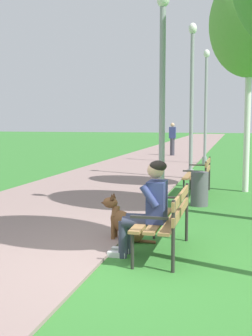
{
  "coord_description": "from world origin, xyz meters",
  "views": [
    {
      "loc": [
        1.34,
        -4.88,
        1.74
      ],
      "look_at": [
        -0.59,
        2.69,
        0.9
      ],
      "focal_mm": 46.88,
      "sensor_mm": 36.0,
      "label": 1
    }
  ],
  "objects_px": {
    "park_bench_near": "(167,216)",
    "lamp_post_near": "(162,100)",
    "birch_tree_third": "(250,24)",
    "pedestrian_distant": "(172,139)",
    "litter_bin": "(199,189)",
    "lamp_post_far": "(206,106)",
    "dog_brown": "(126,224)",
    "park_bench_mid": "(200,173)",
    "person_seated_on_near_bench": "(148,205)",
    "lamp_post_mid": "(192,100)"
  },
  "relations": [
    {
      "from": "lamp_post_mid",
      "to": "lamp_post_far",
      "type": "height_order",
      "value": "lamp_post_mid"
    },
    {
      "from": "litter_bin",
      "to": "lamp_post_far",
      "type": "bearing_deg",
      "value": 93.43
    },
    {
      "from": "lamp_post_near",
      "to": "lamp_post_far",
      "type": "relative_size",
      "value": 0.9
    },
    {
      "from": "park_bench_mid",
      "to": "litter_bin",
      "type": "relative_size",
      "value": 2.14
    },
    {
      "from": "park_bench_mid",
      "to": "person_seated_on_near_bench",
      "type": "bearing_deg",
      "value": -92.62
    },
    {
      "from": "lamp_post_far",
      "to": "park_bench_near",
      "type": "bearing_deg",
      "value": -88.17
    },
    {
      "from": "litter_bin",
      "to": "birch_tree_third",
      "type": "bearing_deg",
      "value": 65.72
    },
    {
      "from": "park_bench_mid",
      "to": "lamp_post_near",
      "type": "bearing_deg",
      "value": -102.65
    },
    {
      "from": "dog_brown",
      "to": "lamp_post_mid",
      "type": "distance_m",
      "value": 7.31
    },
    {
      "from": "park_bench_near",
      "to": "park_bench_mid",
      "type": "xyz_separation_m",
      "value": [
        0.02,
        4.86,
        0.0
      ]
    },
    {
      "from": "birch_tree_third",
      "to": "litter_bin",
      "type": "bearing_deg",
      "value": -114.28
    },
    {
      "from": "pedestrian_distant",
      "to": "lamp_post_far",
      "type": "bearing_deg",
      "value": -63.51
    },
    {
      "from": "birch_tree_third",
      "to": "pedestrian_distant",
      "type": "xyz_separation_m",
      "value": [
        -3.34,
        10.45,
        -3.19
      ]
    },
    {
      "from": "dog_brown",
      "to": "lamp_post_near",
      "type": "xyz_separation_m",
      "value": [
        0.17,
        2.08,
        1.86
      ]
    },
    {
      "from": "lamp_post_mid",
      "to": "park_bench_near",
      "type": "bearing_deg",
      "value": -86.45
    },
    {
      "from": "park_bench_mid",
      "to": "lamp_post_far",
      "type": "bearing_deg",
      "value": 93.22
    },
    {
      "from": "person_seated_on_near_bench",
      "to": "lamp_post_far",
      "type": "distance_m",
      "value": 12.58
    },
    {
      "from": "lamp_post_mid",
      "to": "litter_bin",
      "type": "distance_m",
      "value": 4.52
    },
    {
      "from": "dog_brown",
      "to": "lamp_post_near",
      "type": "height_order",
      "value": "lamp_post_near"
    },
    {
      "from": "lamp_post_mid",
      "to": "lamp_post_far",
      "type": "bearing_deg",
      "value": 89.18
    },
    {
      "from": "litter_bin",
      "to": "dog_brown",
      "type": "bearing_deg",
      "value": -105.05
    },
    {
      "from": "person_seated_on_near_bench",
      "to": "lamp_post_near",
      "type": "bearing_deg",
      "value": 96.17
    },
    {
      "from": "park_bench_mid",
      "to": "birch_tree_third",
      "type": "height_order",
      "value": "birch_tree_third"
    },
    {
      "from": "park_bench_near",
      "to": "litter_bin",
      "type": "relative_size",
      "value": 2.14
    },
    {
      "from": "person_seated_on_near_bench",
      "to": "birch_tree_third",
      "type": "relative_size",
      "value": 0.23
    },
    {
      "from": "litter_bin",
      "to": "person_seated_on_near_bench",
      "type": "bearing_deg",
      "value": -95.42
    },
    {
      "from": "litter_bin",
      "to": "park_bench_mid",
      "type": "bearing_deg",
      "value": 94.52
    },
    {
      "from": "lamp_post_far",
      "to": "birch_tree_third",
      "type": "height_order",
      "value": "birch_tree_third"
    },
    {
      "from": "park_bench_near",
      "to": "lamp_post_mid",
      "type": "xyz_separation_m",
      "value": [
        -0.46,
        7.44,
        1.84
      ]
    },
    {
      "from": "park_bench_near",
      "to": "pedestrian_distant",
      "type": "distance_m",
      "value": 16.15
    },
    {
      "from": "birch_tree_third",
      "to": "park_bench_mid",
      "type": "bearing_deg",
      "value": -147.54
    },
    {
      "from": "birch_tree_third",
      "to": "lamp_post_far",
      "type": "bearing_deg",
      "value": 102.4
    },
    {
      "from": "lamp_post_near",
      "to": "birch_tree_third",
      "type": "relative_size",
      "value": 0.77
    },
    {
      "from": "pedestrian_distant",
      "to": "lamp_post_mid",
      "type": "bearing_deg",
      "value": -78.21
    },
    {
      "from": "lamp_post_mid",
      "to": "lamp_post_far",
      "type": "relative_size",
      "value": 1.0
    },
    {
      "from": "park_bench_near",
      "to": "lamp_post_mid",
      "type": "bearing_deg",
      "value": 93.55
    },
    {
      "from": "lamp_post_near",
      "to": "birch_tree_third",
      "type": "xyz_separation_m",
      "value": [
        1.59,
        3.02,
        1.91
      ]
    },
    {
      "from": "park_bench_mid",
      "to": "lamp_post_mid",
      "type": "bearing_deg",
      "value": 100.67
    },
    {
      "from": "park_bench_mid",
      "to": "birch_tree_third",
      "type": "relative_size",
      "value": 0.28
    },
    {
      "from": "lamp_post_far",
      "to": "lamp_post_mid",
      "type": "bearing_deg",
      "value": -90.82
    },
    {
      "from": "lamp_post_far",
      "to": "litter_bin",
      "type": "relative_size",
      "value": 6.48
    },
    {
      "from": "lamp_post_near",
      "to": "lamp_post_mid",
      "type": "relative_size",
      "value": 0.9
    },
    {
      "from": "park_bench_mid",
      "to": "pedestrian_distant",
      "type": "height_order",
      "value": "pedestrian_distant"
    },
    {
      "from": "park_bench_near",
      "to": "dog_brown",
      "type": "distance_m",
      "value": 0.84
    },
    {
      "from": "park_bench_near",
      "to": "lamp_post_near",
      "type": "xyz_separation_m",
      "value": [
        -0.5,
        2.52,
        1.61
      ]
    },
    {
      "from": "lamp_post_far",
      "to": "pedestrian_distant",
      "type": "xyz_separation_m",
      "value": [
        -1.86,
        3.72,
        -1.5
      ]
    },
    {
      "from": "person_seated_on_near_bench",
      "to": "lamp_post_mid",
      "type": "distance_m",
      "value": 7.82
    },
    {
      "from": "person_seated_on_near_bench",
      "to": "park_bench_near",
      "type": "bearing_deg",
      "value": 44.09
    },
    {
      "from": "park_bench_mid",
      "to": "person_seated_on_near_bench",
      "type": "relative_size",
      "value": 1.2
    },
    {
      "from": "park_bench_near",
      "to": "birch_tree_third",
      "type": "bearing_deg",
      "value": 78.88
    }
  ]
}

